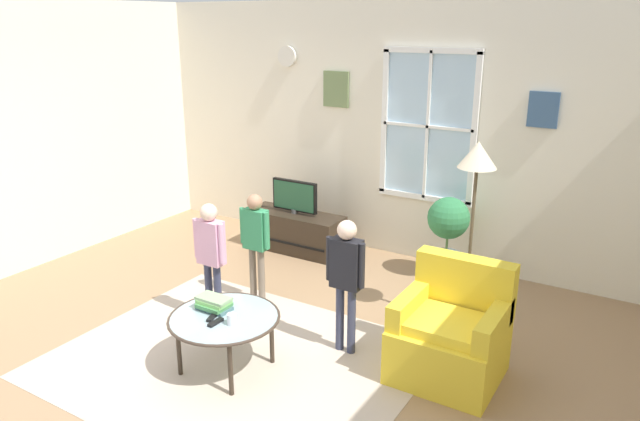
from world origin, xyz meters
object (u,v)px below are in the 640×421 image
at_px(coffee_table, 225,320).
at_px(person_green_shirt, 256,235).
at_px(remote_near_cup, 216,322).
at_px(armchair, 451,335).
at_px(book_stack, 214,303).
at_px(remote_near_books, 212,317).
at_px(person_pink_shirt, 211,249).
at_px(floor_lamp, 476,174).
at_px(television, 295,196).
at_px(tv_stand, 295,232).
at_px(cup, 232,319).
at_px(person_black_shirt, 346,271).
at_px(potted_plant_by_window, 448,231).

height_order(coffee_table, person_green_shirt, person_green_shirt).
distance_m(coffee_table, remote_near_cup, 0.12).
height_order(armchair, book_stack, armchair).
xyz_separation_m(remote_near_books, person_pink_shirt, (-0.53, 0.61, 0.23)).
relative_size(armchair, floor_lamp, 0.53).
height_order(television, coffee_table, television).
distance_m(remote_near_books, floor_lamp, 2.40).
distance_m(person_green_shirt, person_pink_shirt, 0.53).
xyz_separation_m(armchair, floor_lamp, (-0.14, 0.80, 1.06)).
distance_m(tv_stand, person_pink_shirt, 1.92).
bearing_deg(armchair, cup, -146.73).
xyz_separation_m(person_black_shirt, person_pink_shirt, (-1.25, -0.17, -0.02)).
xyz_separation_m(remote_near_books, person_black_shirt, (0.72, 0.77, 0.25)).
bearing_deg(coffee_table, remote_near_books, -134.10).
distance_m(armchair, person_black_shirt, 0.93).
bearing_deg(person_black_shirt, remote_near_cup, -127.96).
height_order(coffee_table, person_black_shirt, person_black_shirt).
xyz_separation_m(armchair, remote_near_books, (-1.55, -0.90, 0.13)).
height_order(armchair, person_pink_shirt, person_pink_shirt).
xyz_separation_m(remote_near_books, remote_near_cup, (0.08, -0.05, 0.00)).
bearing_deg(armchair, coffee_table, -150.77).
height_order(television, armchair, armchair).
xyz_separation_m(television, person_black_shirt, (1.60, -1.66, 0.05)).
xyz_separation_m(coffee_table, person_green_shirt, (-0.51, 1.07, 0.25)).
distance_m(coffee_table, book_stack, 0.17).
bearing_deg(television, person_green_shirt, -71.60).
relative_size(person_black_shirt, potted_plant_by_window, 1.28).
relative_size(armchair, cup, 10.08).
distance_m(television, potted_plant_by_window, 1.80).
relative_size(remote_near_cup, person_pink_shirt, 0.13).
bearing_deg(coffee_table, floor_lamp, 50.52).
distance_m(remote_near_cup, floor_lamp, 2.39).
xyz_separation_m(coffee_table, book_stack, (-0.15, 0.05, 0.08)).
bearing_deg(person_green_shirt, floor_lamp, 17.05).
bearing_deg(person_green_shirt, remote_near_books, -68.47).
bearing_deg(cup, book_stack, 157.40).
height_order(remote_near_books, person_pink_shirt, person_pink_shirt).
xyz_separation_m(book_stack, person_pink_shirt, (-0.45, 0.49, 0.19)).
xyz_separation_m(book_stack, floor_lamp, (1.49, 1.59, 0.89)).
bearing_deg(tv_stand, remote_near_books, -70.15).
relative_size(armchair, person_black_shirt, 0.77).
xyz_separation_m(person_black_shirt, person_green_shirt, (-1.17, 0.36, -0.04)).
bearing_deg(floor_lamp, person_green_shirt, -162.95).
distance_m(television, person_pink_shirt, 1.86).
xyz_separation_m(armchair, cup, (-1.37, -0.90, 0.16)).
bearing_deg(person_green_shirt, television, 108.40).
bearing_deg(book_stack, cup, -22.60).
height_order(remote_near_cup, person_pink_shirt, person_pink_shirt).
relative_size(remote_near_cup, person_black_shirt, 0.12).
distance_m(remote_near_books, potted_plant_by_window, 2.74).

